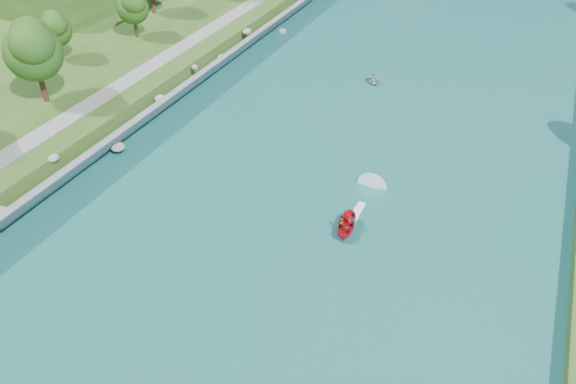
% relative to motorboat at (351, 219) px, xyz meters
% --- Properties ---
extents(ground, '(260.00, 260.00, 0.00)m').
position_rel_motorboat_xyz_m(ground, '(-5.94, -10.06, -0.83)').
color(ground, '#2D5119').
rests_on(ground, ground).
extents(river_water, '(55.00, 240.00, 0.10)m').
position_rel_motorboat_xyz_m(river_water, '(-5.94, 9.94, -0.78)').
color(river_water, '#185C57').
rests_on(river_water, ground).
extents(berm_west, '(45.00, 240.00, 3.50)m').
position_rel_motorboat_xyz_m(berm_west, '(-55.94, 9.94, 0.92)').
color(berm_west, '#2D5119').
rests_on(berm_west, ground).
extents(riprap_bank, '(4.39, 236.00, 4.48)m').
position_rel_motorboat_xyz_m(riprap_bank, '(-31.80, 9.02, 0.99)').
color(riprap_bank, slate).
rests_on(riprap_bank, ground).
extents(riverside_path, '(3.00, 200.00, 0.10)m').
position_rel_motorboat_xyz_m(riverside_path, '(-38.44, 9.94, 2.72)').
color(riverside_path, gray).
rests_on(riverside_path, berm_west).
extents(motorboat, '(3.60, 19.01, 2.15)m').
position_rel_motorboat_xyz_m(motorboat, '(0.00, 0.00, 0.00)').
color(motorboat, red).
rests_on(motorboat, river_water).
extents(raft, '(3.74, 3.78, 1.47)m').
position_rel_motorboat_xyz_m(raft, '(-8.37, 34.30, -0.37)').
color(raft, gray).
rests_on(raft, river_water).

